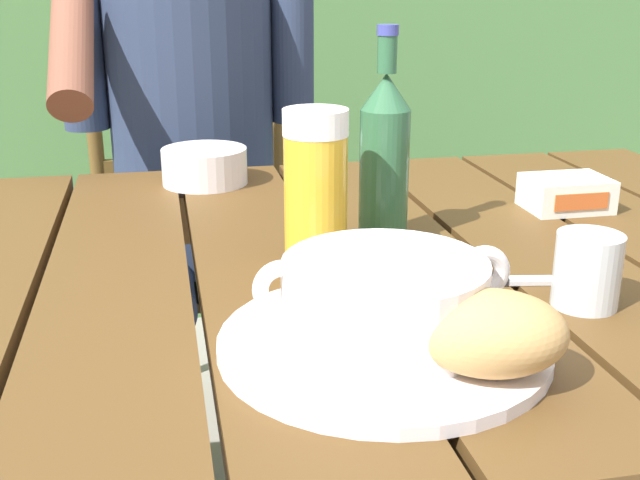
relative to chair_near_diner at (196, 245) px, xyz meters
The scene contains 13 objects.
dining_table 0.92m from the chair_near_diner, 87.20° to the right, with size 1.48×0.91×0.76m.
hedge_backdrop 1.09m from the chair_near_diner, 84.85° to the left, with size 3.66×0.84×2.14m.
chair_near_diner is the anchor object (origin of this frame).
person_eating 0.33m from the chair_near_diner, 90.79° to the right, with size 0.48×0.47×1.26m.
serving_plate 1.18m from the chair_near_diner, 84.21° to the right, with size 0.29×0.29×0.01m.
soup_bowl 1.19m from the chair_near_diner, 84.21° to the right, with size 0.23×0.18×0.08m.
bread_roll 1.27m from the chair_near_diner, 81.53° to the right, with size 0.14×0.12×0.07m.
beer_glass 1.00m from the chair_near_diner, 83.83° to the right, with size 0.07×0.07×0.18m.
beer_bottle 0.96m from the chair_near_diner, 76.95° to the right, with size 0.06×0.06×0.26m.
water_glass_small 1.18m from the chair_near_diner, 72.77° to the right, with size 0.07×0.07×0.07m.
butter_tub 0.97m from the chair_near_diner, 58.31° to the right, with size 0.11×0.09×0.05m.
table_knife 1.10m from the chair_near_diner, 74.45° to the right, with size 0.14×0.04×0.01m.
diner_bowl 0.62m from the chair_near_diner, 90.00° to the right, with size 0.13×0.13×0.06m.
Camera 1 is at (-0.11, -0.84, 1.08)m, focal length 44.18 mm.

